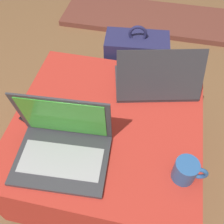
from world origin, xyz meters
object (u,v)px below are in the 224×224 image
at_px(cell_phone, 37,111).
at_px(backpack, 134,72).
at_px(laptop_near, 62,145).
at_px(coffee_mug, 186,171).
at_px(laptop_far, 157,80).

distance_m(cell_phone, backpack, 0.68).
relative_size(laptop_near, coffee_mug, 2.99).
xyz_separation_m(laptop_near, cell_phone, (-0.18, 0.17, -0.05)).
bearing_deg(laptop_far, coffee_mug, 96.20).
xyz_separation_m(laptop_near, coffee_mug, (0.46, -0.00, -0.01)).
distance_m(laptop_far, backpack, 0.40).
distance_m(laptop_near, backpack, 0.77).
xyz_separation_m(laptop_far, backpack, (-0.13, 0.29, -0.24)).
bearing_deg(cell_phone, backpack, 77.54).
bearing_deg(cell_phone, coffee_mug, 6.28).
distance_m(laptop_far, cell_phone, 0.56).
relative_size(cell_phone, backpack, 0.29).
bearing_deg(laptop_near, cell_phone, 133.43).
bearing_deg(backpack, cell_phone, 50.18).
bearing_deg(coffee_mug, backpack, 111.76).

